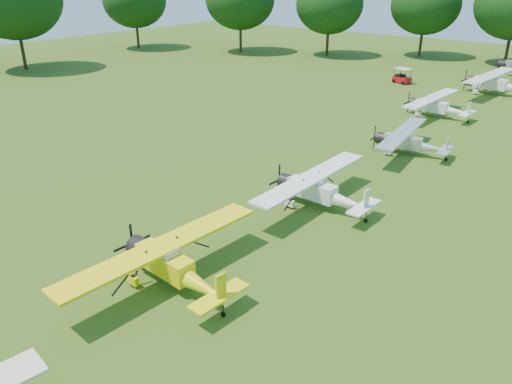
# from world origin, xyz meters

# --- Properties ---
(ground) EXTENTS (160.00, 160.00, 0.00)m
(ground) POSITION_xyz_m (0.00, 0.00, 0.00)
(ground) COLOR #395A16
(ground) RESTS_ON ground
(tree_belt) EXTENTS (137.36, 130.27, 14.52)m
(tree_belt) POSITION_xyz_m (3.57, 0.16, 8.03)
(tree_belt) COLOR black
(tree_belt) RESTS_ON ground
(aircraft_2) EXTENTS (6.46, 10.29, 2.02)m
(aircraft_2) POSITION_xyz_m (0.11, -11.01, 1.18)
(aircraft_2) COLOR #FFF00A
(aircraft_2) RESTS_ON ground
(aircraft_3) EXTENTS (6.27, 9.97, 1.97)m
(aircraft_3) POSITION_xyz_m (1.03, -0.25, 1.15)
(aircraft_3) COLOR white
(aircraft_3) RESTS_ON ground
(aircraft_4) EXTENTS (5.79, 9.21, 1.81)m
(aircraft_4) POSITION_xyz_m (1.59, 11.71, 1.06)
(aircraft_4) COLOR white
(aircraft_4) RESTS_ON ground
(aircraft_5) EXTENTS (6.18, 9.85, 1.94)m
(aircraft_5) POSITION_xyz_m (-0.33, 23.15, 1.13)
(aircraft_5) COLOR white
(aircraft_5) RESTS_ON ground
(aircraft_6) EXTENTS (7.38, 11.75, 2.31)m
(aircraft_6) POSITION_xyz_m (1.58, 36.16, 1.35)
(aircraft_6) COLOR white
(aircraft_6) RESTS_ON ground
(golf_cart) EXTENTS (2.37, 1.87, 1.78)m
(golf_cart) POSITION_xyz_m (-8.94, 35.65, 0.60)
(golf_cart) COLOR #B80D14
(golf_cart) RESTS_ON ground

